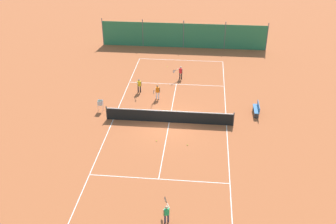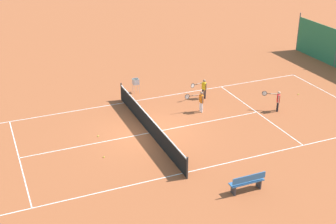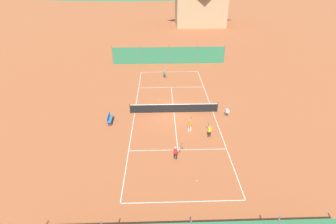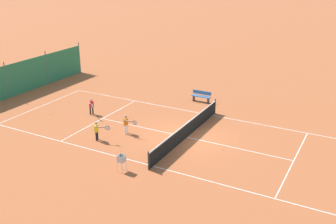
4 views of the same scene
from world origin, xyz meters
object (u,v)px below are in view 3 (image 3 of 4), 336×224
tennis_net (174,108)px  player_far_service (176,152)px  ball_hopper (227,111)px  alpine_chalet (201,1)px  courtside_bench (110,119)px  tennis_ball_alley_right (197,181)px  player_far_baseline (209,130)px  player_near_service (190,124)px  player_near_baseline (164,73)px  tennis_ball_near_corner (160,100)px  tennis_ball_service_box (178,101)px

tennis_net → player_far_service: (-0.25, -7.50, 0.19)m
player_far_service → ball_hopper: (5.55, 6.36, -0.03)m
player_far_service → alpine_chalet: alpine_chalet is taller
courtside_bench → alpine_chalet: size_ratio=0.12×
tennis_ball_alley_right → courtside_bench: bearing=132.3°
tennis_ball_alley_right → alpine_chalet: 56.32m
player_far_baseline → player_near_service: bearing=148.4°
player_near_service → courtside_bench: size_ratio=0.81×
ball_hopper → courtside_bench: bearing=-176.6°
player_near_baseline → ball_hopper: size_ratio=1.22×
player_near_service → tennis_ball_near_corner: size_ratio=18.30×
player_near_service → tennis_ball_near_corner: 6.93m
tennis_ball_alley_right → tennis_ball_service_box: 12.56m
tennis_ball_alley_right → alpine_chalet: alpine_chalet is taller
player_far_service → tennis_ball_alley_right: (1.39, -2.55, -0.66)m
tennis_net → tennis_ball_alley_right: tennis_net is taller
tennis_ball_alley_right → player_near_baseline: bearing=95.6°
player_near_baseline → player_far_service: bearing=-88.2°
tennis_net → player_far_baseline: size_ratio=7.77×
courtside_bench → player_far_baseline: bearing=-16.2°
ball_hopper → alpine_chalet: bearing=85.6°
player_far_baseline → tennis_ball_alley_right: bearing=-107.8°
player_near_baseline → tennis_ball_near_corner: player_near_baseline is taller
player_far_baseline → tennis_ball_service_box: player_far_baseline is taller
player_near_service → player_near_baseline: player_near_service is taller
player_near_service → courtside_bench: (-7.64, 1.69, -0.26)m
player_far_baseline → tennis_ball_near_corner: 8.56m
tennis_ball_service_box → tennis_ball_near_corner: bearing=172.0°
courtside_bench → tennis_net: bearing=16.1°
alpine_chalet → player_near_baseline: bearing=-105.2°
player_far_baseline → ball_hopper: player_far_baseline is taller
player_far_service → ball_hopper: bearing=48.9°
player_near_service → tennis_ball_near_corner: (-2.77, 6.32, -0.67)m
tennis_ball_service_box → player_far_service: bearing=-94.9°
player_far_service → player_near_baseline: player_far_service is taller
tennis_net → player_far_service: 7.51m
player_far_baseline → tennis_ball_alley_right: player_far_baseline is taller
courtside_bench → alpine_chalet: 49.95m
tennis_net → player_far_service: size_ratio=7.78×
tennis_net → player_near_baseline: size_ratio=8.43×
tennis_ball_near_corner → player_far_baseline: bearing=-59.0°
tennis_ball_near_corner → tennis_net: bearing=-62.1°
tennis_net → tennis_ball_service_box: (0.61, 2.50, -0.47)m
tennis_net → courtside_bench: (-6.34, -1.84, -0.05)m
player_far_baseline → player_far_service: size_ratio=1.00×
player_near_service → tennis_ball_service_box: size_ratio=18.30×
player_near_baseline → courtside_bench: (-5.55, -11.51, -0.19)m
player_far_baseline → player_far_service: (-3.17, -2.97, -0.00)m
player_far_service → tennis_ball_alley_right: player_far_service is taller
player_near_service → tennis_ball_near_corner: player_near_service is taller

